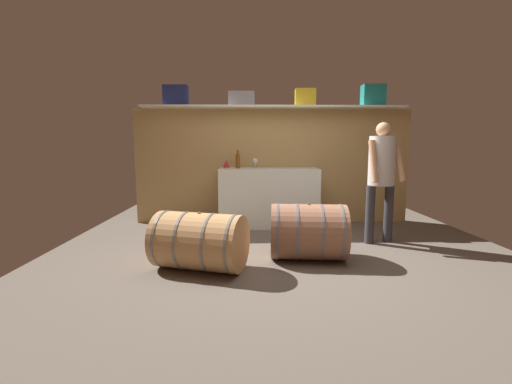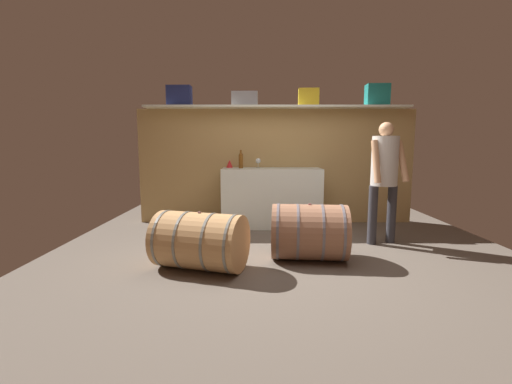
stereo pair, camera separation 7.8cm
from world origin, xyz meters
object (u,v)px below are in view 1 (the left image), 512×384
(wine_glass, at_px, (255,161))
(red_funnel, at_px, (226,164))
(wine_bottle_amber, at_px, (238,160))
(wine_barrel_far, at_px, (308,232))
(toolcase_navy, at_px, (176,96))
(wine_barrel_near, at_px, (200,241))
(toolcase_teal, at_px, (373,96))
(work_cabinet, at_px, (269,198))
(winemaker_pouring, at_px, (382,170))
(toolcase_yellow, at_px, (305,98))
(toolcase_grey, at_px, (242,99))

(wine_glass, xyz_separation_m, red_funnel, (-0.47, 0.07, -0.05))
(wine_bottle_amber, height_order, wine_barrel_far, wine_bottle_amber)
(wine_bottle_amber, bearing_deg, red_funnel, 147.07)
(toolcase_navy, height_order, wine_barrel_near, toolcase_navy)
(red_funnel, xyz_separation_m, wine_barrel_near, (-0.16, -2.14, -0.70))
(toolcase_teal, relative_size, wine_barrel_near, 0.33)
(wine_glass, bearing_deg, wine_barrel_near, -106.97)
(work_cabinet, relative_size, wine_barrel_near, 1.48)
(red_funnel, relative_size, winemaker_pouring, 0.08)
(toolcase_yellow, bearing_deg, work_cabinet, -158.25)
(toolcase_navy, xyz_separation_m, toolcase_teal, (3.18, 0.00, 0.01))
(toolcase_yellow, height_order, wine_glass, toolcase_yellow)
(toolcase_grey, height_order, toolcase_teal, toolcase_teal)
(wine_glass, bearing_deg, toolcase_yellow, 5.88)
(wine_bottle_amber, distance_m, red_funnel, 0.24)
(toolcase_teal, bearing_deg, red_funnel, -177.12)
(work_cabinet, bearing_deg, wine_barrel_near, -113.28)
(wine_barrel_near, bearing_deg, toolcase_grey, 96.19)
(toolcase_navy, height_order, toolcase_yellow, toolcase_navy)
(toolcase_yellow, bearing_deg, toolcase_navy, -175.60)
(toolcase_yellow, xyz_separation_m, wine_bottle_amber, (-1.09, -0.13, -1.00))
(toolcase_yellow, bearing_deg, wine_glass, -169.72)
(toolcase_grey, distance_m, winemaker_pouring, 2.45)
(wine_glass, relative_size, winemaker_pouring, 0.10)
(toolcase_navy, distance_m, toolcase_yellow, 2.07)
(wine_glass, distance_m, wine_barrel_near, 2.28)
(red_funnel, bearing_deg, toolcase_teal, 0.27)
(toolcase_teal, bearing_deg, wine_barrel_near, -137.17)
(toolcase_teal, bearing_deg, toolcase_grey, -177.39)
(toolcase_yellow, xyz_separation_m, wine_barrel_near, (-1.44, -2.15, -1.77))
(winemaker_pouring, bearing_deg, wine_barrel_near, 8.37)
(work_cabinet, distance_m, winemaker_pouring, 1.82)
(work_cabinet, bearing_deg, toolcase_navy, 172.85)
(toolcase_grey, height_order, toolcase_yellow, toolcase_yellow)
(toolcase_yellow, height_order, winemaker_pouring, toolcase_yellow)
(toolcase_grey, bearing_deg, wine_glass, -19.11)
(wine_barrel_near, bearing_deg, wine_glass, 90.11)
(wine_bottle_amber, distance_m, winemaker_pouring, 2.20)
(wine_barrel_far, bearing_deg, winemaker_pouring, 36.89)
(red_funnel, distance_m, wine_barrel_near, 2.25)
(toolcase_yellow, xyz_separation_m, wine_barrel_far, (-0.23, -1.84, -1.75))
(toolcase_teal, bearing_deg, winemaker_pouring, -99.67)
(red_funnel, bearing_deg, wine_glass, -8.73)
(toolcase_teal, xyz_separation_m, work_cabinet, (-1.70, -0.19, -1.63))
(toolcase_navy, relative_size, wine_barrel_far, 0.42)
(toolcase_grey, bearing_deg, toolcase_teal, 1.93)
(toolcase_yellow, bearing_deg, wine_barrel_near, -119.41)
(winemaker_pouring, bearing_deg, toolcase_yellow, -68.90)
(toolcase_grey, distance_m, wine_barrel_far, 2.64)
(red_funnel, bearing_deg, toolcase_grey, 2.52)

